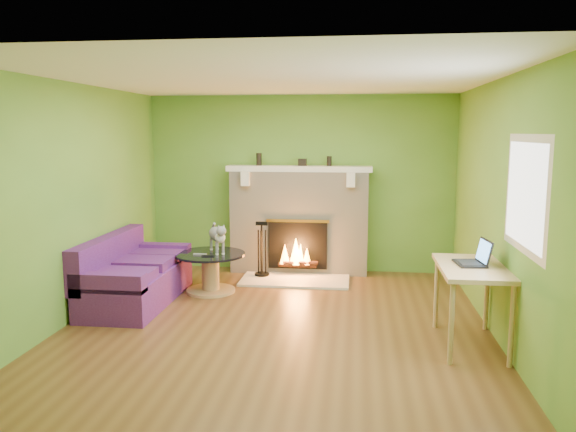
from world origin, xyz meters
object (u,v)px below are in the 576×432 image
(desk, at_px, (472,276))
(cat, at_px, (217,237))
(coffee_table, at_px, (210,270))
(sofa, at_px, (133,277))

(desk, bearing_deg, cat, 151.79)
(coffee_table, bearing_deg, desk, -26.80)
(sofa, distance_m, desk, 3.95)
(sofa, xyz_separation_m, cat, (0.91, 0.59, 0.40))
(sofa, bearing_deg, desk, -14.26)
(coffee_table, bearing_deg, sofa, -146.87)
(sofa, xyz_separation_m, desk, (3.81, -0.97, 0.39))
(coffee_table, distance_m, desk, 3.37)
(coffee_table, relative_size, desk, 0.84)
(desk, bearing_deg, sofa, 165.74)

